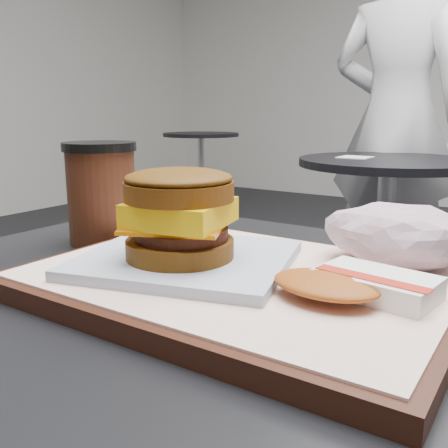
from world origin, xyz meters
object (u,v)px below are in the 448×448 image
at_px(crumpled_wrapper, 395,234).
at_px(breakfast_sandwich, 182,225).
at_px(coffee_cup, 102,191).
at_px(hash_brown, 354,284).
at_px(serving_tray, 241,281).
at_px(neighbor_table, 385,209).
at_px(patron, 396,120).

bearing_deg(crumpled_wrapper, breakfast_sandwich, -143.86).
xyz_separation_m(crumpled_wrapper, coffee_cup, (-0.35, -0.04, 0.02)).
bearing_deg(crumpled_wrapper, hash_brown, -90.94).
bearing_deg(crumpled_wrapper, serving_tray, -137.64).
xyz_separation_m(hash_brown, neighbor_table, (-0.43, 1.64, -0.25)).
xyz_separation_m(serving_tray, crumpled_wrapper, (0.11, 0.10, 0.04)).
bearing_deg(serving_tray, patron, 101.57).
height_order(serving_tray, patron, patron).
height_order(hash_brown, coffee_cup, coffee_cup).
height_order(hash_brown, crumpled_wrapper, crumpled_wrapper).
xyz_separation_m(serving_tray, hash_brown, (0.11, -0.01, 0.02)).
relative_size(neighbor_table, patron, 0.42).
xyz_separation_m(breakfast_sandwich, patron, (-0.38, 2.12, 0.06)).
distance_m(hash_brown, neighbor_table, 1.71).
relative_size(serving_tray, crumpled_wrapper, 2.90).
distance_m(serving_tray, patron, 2.15).
bearing_deg(neighbor_table, coffee_cup, -87.02).
height_order(hash_brown, patron, patron).
xyz_separation_m(hash_brown, patron, (-0.54, 2.11, 0.09)).
xyz_separation_m(breakfast_sandwich, hash_brown, (0.16, 0.01, -0.03)).
relative_size(hash_brown, crumpled_wrapper, 0.95).
xyz_separation_m(serving_tray, patron, (-0.43, 2.11, 0.11)).
distance_m(hash_brown, coffee_cup, 0.36).
bearing_deg(patron, crumpled_wrapper, 108.93).
bearing_deg(breakfast_sandwich, crumpled_wrapper, 36.14).
distance_m(breakfast_sandwich, neighbor_table, 1.69).
relative_size(hash_brown, coffee_cup, 0.99).
relative_size(coffee_cup, neighbor_table, 0.17).
bearing_deg(breakfast_sandwich, hash_brown, 4.09).
height_order(breakfast_sandwich, coffee_cup, coffee_cup).
bearing_deg(breakfast_sandwich, patron, 100.10).
bearing_deg(hash_brown, coffee_cup, 169.52).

